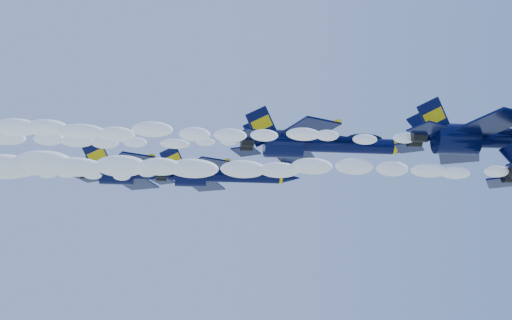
{
  "coord_description": "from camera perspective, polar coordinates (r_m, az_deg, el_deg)",
  "views": [
    {
      "loc": [
        -17.89,
        -62.42,
        132.3
      ],
      "look_at": [
        -11.61,
        2.61,
        153.49
      ],
      "focal_mm": 50.0,
      "sensor_mm": 36.0,
      "label": 1
    }
  ],
  "objects": [
    {
      "name": "smoke_trail_jet_lead",
      "position": [
        54.47,
        -9.8,
        -0.46
      ],
      "size": [
        58.85,
        2.4,
        2.16
      ],
      "primitive_type": "ellipsoid",
      "color": "white"
    },
    {
      "name": "jet_second",
      "position": [
        64.77,
        18.53,
        1.6
      ],
      "size": [
        17.29,
        14.19,
        6.43
      ],
      "color": "#060B32"
    },
    {
      "name": "smoke_trail_jet_second",
      "position": [
        60.11,
        -15.52,
        2.35
      ],
      "size": [
        58.85,
        2.2,
        1.98
      ],
      "primitive_type": "ellipsoid",
      "color": "white"
    },
    {
      "name": "jet_third",
      "position": [
        69.3,
        5.05,
        1.3
      ],
      "size": [
        17.56,
        14.4,
        6.52
      ],
      "color": "#060B32"
    },
    {
      "name": "jet_fourth",
      "position": [
        76.21,
        -2.93,
        -1.24
      ],
      "size": [
        15.48,
        12.7,
        5.75
      ],
      "color": "#060B32"
    },
    {
      "name": "jet_fifth",
      "position": [
        84.26,
        -8.59,
        -0.99
      ],
      "size": [
        18.28,
        15.0,
        6.79
      ],
      "color": "#060B32"
    }
  ]
}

